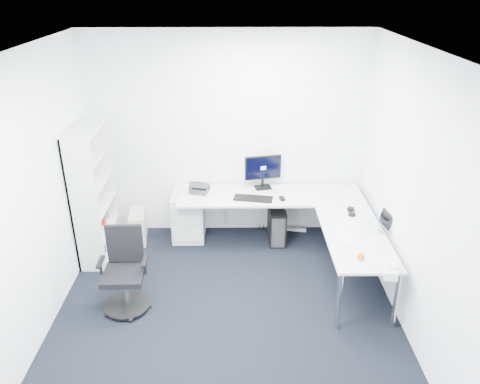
{
  "coord_description": "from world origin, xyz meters",
  "views": [
    {
      "loc": [
        0.1,
        -3.7,
        3.28
      ],
      "look_at": [
        0.15,
        1.05,
        1.05
      ],
      "focal_mm": 35.0,
      "sensor_mm": 36.0,
      "label": 1
    }
  ],
  "objects_px": {
    "task_chair": "(123,273)",
    "bookshelf": "(94,194)",
    "l_desk": "(272,231)",
    "monitor": "(263,172)",
    "laptop": "(371,221)"
  },
  "relations": [
    {
      "from": "bookshelf",
      "to": "task_chair",
      "type": "xyz_separation_m",
      "value": [
        0.56,
        -1.1,
        -0.38
      ]
    },
    {
      "from": "task_chair",
      "to": "monitor",
      "type": "relative_size",
      "value": 1.88
    },
    {
      "from": "l_desk",
      "to": "task_chair",
      "type": "height_order",
      "value": "task_chair"
    },
    {
      "from": "l_desk",
      "to": "laptop",
      "type": "bearing_deg",
      "value": -28.83
    },
    {
      "from": "l_desk",
      "to": "laptop",
      "type": "relative_size",
      "value": 7.91
    },
    {
      "from": "monitor",
      "to": "laptop",
      "type": "distance_m",
      "value": 1.6
    },
    {
      "from": "l_desk",
      "to": "task_chair",
      "type": "distance_m",
      "value": 1.93
    },
    {
      "from": "bookshelf",
      "to": "monitor",
      "type": "xyz_separation_m",
      "value": [
        2.08,
        0.48,
        0.09
      ]
    },
    {
      "from": "bookshelf",
      "to": "laptop",
      "type": "xyz_separation_m",
      "value": [
        3.22,
        -0.63,
        -0.04
      ]
    },
    {
      "from": "monitor",
      "to": "laptop",
      "type": "xyz_separation_m",
      "value": [
        1.14,
        -1.11,
        -0.13
      ]
    },
    {
      "from": "bookshelf",
      "to": "task_chair",
      "type": "height_order",
      "value": "bookshelf"
    },
    {
      "from": "l_desk",
      "to": "task_chair",
      "type": "bearing_deg",
      "value": -147.08
    },
    {
      "from": "task_chair",
      "to": "bookshelf",
      "type": "bearing_deg",
      "value": 115.68
    },
    {
      "from": "l_desk",
      "to": "monitor",
      "type": "relative_size",
      "value": 4.91
    },
    {
      "from": "bookshelf",
      "to": "monitor",
      "type": "bearing_deg",
      "value": 13.05
    }
  ]
}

